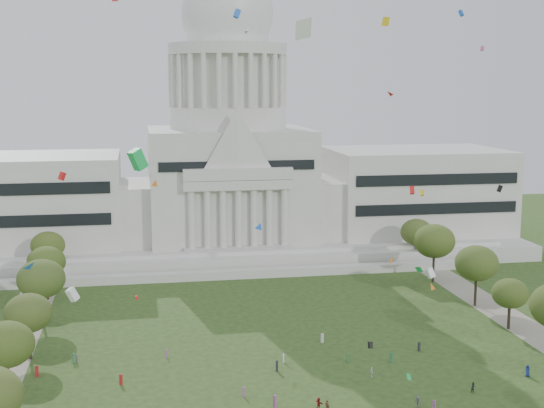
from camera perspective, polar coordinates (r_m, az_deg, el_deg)
name	(u,v)px	position (r m, az deg, el deg)	size (l,w,h in m)	color
capitol	(229,172)	(211.87, -3.27, 2.43)	(160.00, 64.50, 91.30)	beige
path_left	(3,369)	(135.76, -19.60, -11.62)	(8.00, 160.00, 0.04)	gray
path_right	(538,335)	(152.46, 19.37, -9.32)	(8.00, 160.00, 0.04)	gray
row_tree_l_2	(6,345)	(120.66, -19.40, -9.95)	(8.42, 8.42, 11.97)	black
row_tree_l_3	(28,313)	(136.25, -17.88, -7.82)	(8.12, 8.12, 11.55)	black
row_tree_r_3	(510,293)	(152.53, 17.49, -6.44)	(7.01, 7.01, 9.98)	black
row_tree_l_4	(41,279)	(153.63, -16.99, -5.41)	(9.29, 9.29, 13.21)	black
row_tree_r_4	(477,263)	(165.61, 15.16, -4.33)	(9.19, 9.19, 13.06)	black
row_tree_l_5	(46,262)	(171.93, -16.63, -4.20)	(8.33, 8.33, 11.85)	black
row_tree_r_5	(434,241)	(182.94, 12.12, -2.75)	(9.82, 9.82, 13.96)	black
row_tree_l_6	(48,245)	(189.74, -16.53, -3.01)	(8.19, 8.19, 11.64)	black
row_tree_r_6	(417,232)	(200.45, 10.84, -2.09)	(8.42, 8.42, 11.97)	black
person_0	(528,371)	(131.53, 18.69, -11.81)	(0.94, 0.61, 1.92)	navy
person_2	(473,387)	(122.90, 14.93, -13.20)	(0.80, 0.50, 1.65)	#26262B
person_3	(418,402)	(115.95, 10.90, -14.42)	(1.14, 0.59, 1.77)	#4C4C51
person_4	(327,406)	(112.52, 4.17, -14.96)	(1.17, 0.64, 2.00)	olive
person_5	(319,403)	(113.85, 3.54, -14.74)	(1.57, 0.62, 1.69)	#B21E1E
person_10	(371,372)	(125.67, 7.50, -12.45)	(0.98, 0.54, 1.68)	silver
distant_crowd	(219,389)	(118.62, -3.98, -13.73)	(65.53, 38.99, 1.92)	#994C8C
kite_swarm	(346,187)	(106.40, 5.60, 1.30)	(86.63, 105.15, 64.48)	#E54C8C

